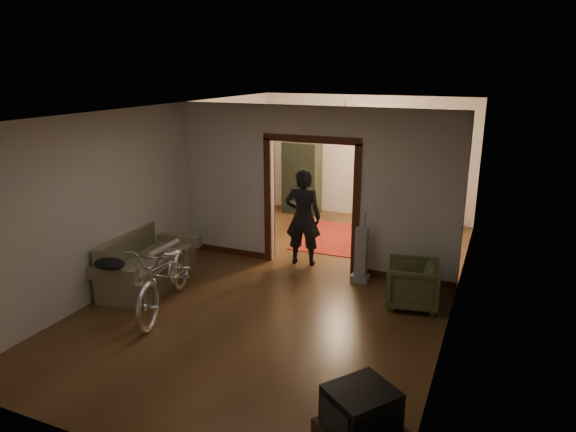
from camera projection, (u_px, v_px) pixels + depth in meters
The scene contains 23 objects.
floor at pixel (295, 281), 8.51m from camera, with size 5.00×8.50×0.01m, color #402714.
ceiling at pixel (296, 109), 7.72m from camera, with size 5.00×8.50×0.01m, color white.
wall_back at pixel (366, 157), 11.86m from camera, with size 5.00×0.02×2.80m, color beige.
wall_left at pixel (165, 185), 9.06m from camera, with size 0.02×8.50×2.80m, color beige.
wall_right at pixel (461, 217), 7.17m from camera, with size 0.02×8.50×2.80m, color beige.
partition_wall at pixel (312, 189), 8.77m from camera, with size 5.00×0.14×2.80m, color beige.
door_casing at pixel (312, 206), 8.86m from camera, with size 1.74×0.20×2.32m, color #401B0E.
far_window at pixel (396, 153), 11.52m from camera, with size 0.98×0.06×1.28m, color black.
chandelier at pixel (344, 123), 10.05m from camera, with size 0.24×0.24×0.24m, color #FFE0A5.
light_switch at pixel (371, 205), 8.35m from camera, with size 0.08×0.01×0.12m, color silver.
sofa at pixel (148, 259), 8.29m from camera, with size 0.82×1.83×0.84m, color #6A6446.
rolled_paper at pixel (164, 248), 8.48m from camera, with size 0.10×0.10×0.77m, color beige.
jacket at pixel (109, 264), 7.39m from camera, with size 0.48×0.36×0.14m, color black.
bicycle at pixel (166, 274), 7.40m from camera, with size 0.72×2.05×1.08m, color silver.
armchair at pixel (412, 284), 7.54m from camera, with size 0.73×0.75×0.68m, color #4C502D.
crt_tv at pixel (361, 413), 4.22m from camera, with size 0.52×0.47×0.45m, color black.
vacuum at pixel (361, 255), 8.35m from camera, with size 0.28×0.23×0.93m, color gray.
person at pixel (303, 217), 9.01m from camera, with size 0.63×0.42×1.74m, color black.
oriental_rug at pixel (341, 238), 10.58m from camera, with size 1.57×2.06×0.02m, color maroon.
locker at pixel (302, 178), 12.23m from camera, with size 0.86×0.48×1.72m, color #2E3821.
globe at pixel (302, 132), 11.93m from camera, with size 0.27×0.27×0.27m, color #1E5972.
desk at pixel (398, 210), 11.12m from camera, with size 1.11×0.62×0.82m, color #341E11.
desk_chair at pixel (379, 212), 10.89m from camera, with size 0.40×0.40×0.89m, color #341E11.
Camera 1 is at (2.99, -7.27, 3.42)m, focal length 32.00 mm.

